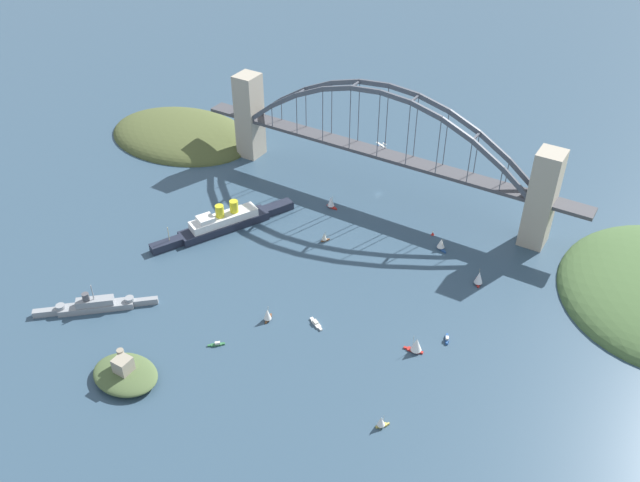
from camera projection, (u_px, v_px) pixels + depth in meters
name	position (u px, v px, depth m)	size (l,w,h in m)	color
ground_plane	(378.00, 194.00, 476.70)	(1400.00, 1400.00, 0.00)	#334C60
harbor_arch_bridge	(381.00, 151.00, 456.34)	(286.25, 17.51, 81.11)	#ADA38E
headland_east_shore	(185.00, 136.00, 547.80)	(125.49, 91.39, 23.09)	#4C562D
ocean_liner	(225.00, 222.00, 438.73)	(51.80, 94.20, 18.97)	#1E2333
naval_cruiser	(95.00, 305.00, 375.95)	(53.80, 47.84, 17.82)	gray
fort_island_mid_harbor	(125.00, 373.00, 334.13)	(35.63, 27.28, 14.88)	#4C6038
seaplane_taxiing_near_bridge	(381.00, 146.00, 530.40)	(10.17, 8.10, 4.84)	#B7B7B2
small_boat_0	(324.00, 237.00, 428.44)	(4.80, 5.62, 7.46)	brown
small_boat_1	(267.00, 314.00, 368.22)	(5.03, 7.84, 9.17)	brown
small_boat_2	(331.00, 202.00, 460.08)	(8.81, 5.60, 9.38)	#B2231E
small_boat_3	(316.00, 323.00, 367.63)	(10.83, 6.84, 2.00)	silver
small_boat_4	(441.00, 244.00, 421.46)	(8.27, 6.64, 8.61)	#234C8C
small_boat_5	(447.00, 339.00, 357.71)	(3.94, 7.74, 2.58)	#234C8C
small_boat_6	(416.00, 345.00, 348.72)	(10.70, 6.60, 10.44)	#B2231E
small_boat_7	(479.00, 278.00, 393.09)	(6.60, 8.77, 10.45)	#B2231E
small_boat_8	(217.00, 344.00, 354.76)	(7.60, 7.02, 2.18)	#2D6B3D
small_boat_9	(381.00, 421.00, 310.37)	(5.78, 6.32, 7.62)	gold
channel_marker_buoy	(433.00, 233.00, 435.51)	(2.20, 2.20, 2.75)	red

